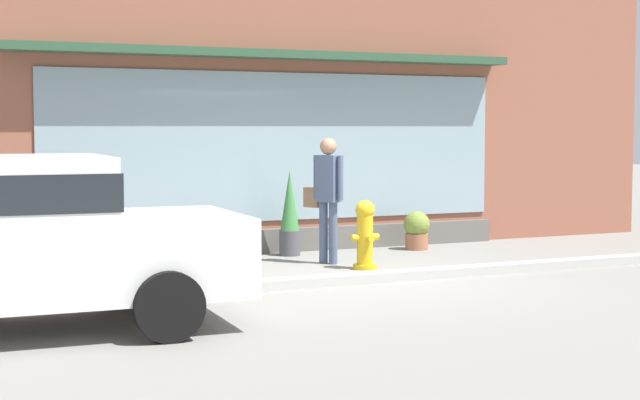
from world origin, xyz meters
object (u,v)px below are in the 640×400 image
(fire_hydrant, at_px, (365,234))
(potted_plant_corner_tall, at_px, (417,230))
(pedestrian_with_handbag, at_px, (327,190))
(potted_plant_window_left, at_px, (219,243))
(potted_plant_window_right, at_px, (41,243))
(potted_plant_trailing_edge, at_px, (290,215))

(fire_hydrant, relative_size, potted_plant_corner_tall, 1.55)
(fire_hydrant, bearing_deg, potted_plant_corner_tall, 42.52)
(pedestrian_with_handbag, height_order, potted_plant_window_left, pedestrian_with_handbag)
(pedestrian_with_handbag, relative_size, potted_plant_window_right, 2.70)
(potted_plant_corner_tall, bearing_deg, potted_plant_trailing_edge, 175.75)
(potted_plant_window_left, bearing_deg, pedestrian_with_handbag, -37.16)
(potted_plant_corner_tall, bearing_deg, pedestrian_with_handbag, -156.08)
(potted_plant_trailing_edge, bearing_deg, fire_hydrant, -76.82)
(potted_plant_corner_tall, bearing_deg, potted_plant_window_left, 178.03)
(fire_hydrant, xyz_separation_m, potted_plant_corner_tall, (1.67, 1.53, -0.17))
(pedestrian_with_handbag, height_order, potted_plant_window_right, pedestrian_with_handbag)
(pedestrian_with_handbag, relative_size, potted_plant_corner_tall, 2.93)
(potted_plant_trailing_edge, bearing_deg, potted_plant_corner_tall, -4.25)
(fire_hydrant, relative_size, potted_plant_trailing_edge, 0.73)
(potted_plant_window_left, distance_m, potted_plant_trailing_edge, 1.18)
(fire_hydrant, height_order, potted_plant_window_right, fire_hydrant)
(potted_plant_window_right, bearing_deg, potted_plant_trailing_edge, 0.75)
(potted_plant_window_left, bearing_deg, potted_plant_trailing_edge, 2.26)
(pedestrian_with_handbag, bearing_deg, potted_plant_corner_tall, -95.33)
(fire_hydrant, relative_size, potted_plant_window_right, 1.42)
(potted_plant_corner_tall, relative_size, potted_plant_window_left, 1.23)
(fire_hydrant, bearing_deg, potted_plant_window_right, 157.60)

